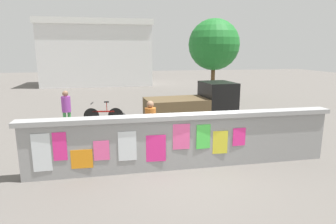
# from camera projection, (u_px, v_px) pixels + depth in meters

# --- Properties ---
(ground) EXTENTS (60.00, 60.00, 0.00)m
(ground) POSITION_uv_depth(u_px,v_px,m) (148.00, 109.00, 15.48)
(ground) COLOR #605B56
(poster_wall) EXTENTS (8.36, 0.42, 1.48)m
(poster_wall) POSITION_uv_depth(u_px,v_px,m) (184.00, 140.00, 7.64)
(poster_wall) COLOR gray
(poster_wall) RESTS_ON ground
(auto_rickshaw_truck) EXTENTS (3.71, 1.78, 1.85)m
(auto_rickshaw_truck) POSITION_uv_depth(u_px,v_px,m) (195.00, 106.00, 11.63)
(auto_rickshaw_truck) COLOR black
(auto_rickshaw_truck) RESTS_ON ground
(motorcycle) EXTENTS (1.90, 0.56, 0.87)m
(motorcycle) POSITION_uv_depth(u_px,v_px,m) (109.00, 127.00, 10.19)
(motorcycle) COLOR black
(motorcycle) RESTS_ON ground
(bicycle_near) EXTENTS (1.70, 0.44, 0.95)m
(bicycle_near) POSITION_uv_depth(u_px,v_px,m) (104.00, 115.00, 12.53)
(bicycle_near) COLOR black
(bicycle_near) RESTS_ON ground
(person_walking) EXTENTS (0.38, 0.38, 1.62)m
(person_walking) POSITION_uv_depth(u_px,v_px,m) (150.00, 121.00, 8.81)
(person_walking) COLOR #BF6626
(person_walking) RESTS_ON ground
(person_bystander) EXTENTS (0.45, 0.45, 1.62)m
(person_bystander) POSITION_uv_depth(u_px,v_px,m) (66.00, 107.00, 11.00)
(person_bystander) COLOR #3F994C
(person_bystander) RESTS_ON ground
(tree_roadside) EXTENTS (3.08, 3.08, 5.01)m
(tree_roadside) POSITION_uv_depth(u_px,v_px,m) (214.00, 45.00, 17.37)
(tree_roadside) COLOR brown
(tree_roadside) RESTS_ON ground
(building_background) EXTENTS (9.80, 5.25, 5.76)m
(building_background) POSITION_uv_depth(u_px,v_px,m) (97.00, 53.00, 26.44)
(building_background) COLOR silver
(building_background) RESTS_ON ground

